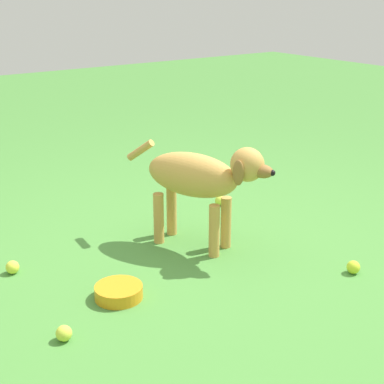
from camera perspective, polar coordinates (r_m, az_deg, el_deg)
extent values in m
plane|color=#478438|center=(3.04, 1.60, -6.67)|extent=(14.00, 14.00, 0.00)
ellipsoid|color=#C69347|center=(3.07, 0.00, 1.70)|extent=(0.40, 0.57, 0.23)
cylinder|color=#C69347|center=(3.14, 3.33, -2.99)|extent=(0.06, 0.06, 0.29)
cylinder|color=#C69347|center=(3.03, 2.19, -3.83)|extent=(0.06, 0.06, 0.29)
cylinder|color=#C69347|center=(3.29, -2.01, -1.82)|extent=(0.06, 0.06, 0.29)
cylinder|color=#C69347|center=(3.19, -3.28, -2.58)|extent=(0.06, 0.06, 0.29)
ellipsoid|color=#C69347|center=(2.90, 5.43, 2.69)|extent=(0.21, 0.22, 0.17)
ellipsoid|color=olive|center=(2.87, 6.82, 2.04)|extent=(0.12, 0.14, 0.07)
sphere|color=black|center=(2.85, 7.86, 1.86)|extent=(0.03, 0.03, 0.03)
ellipsoid|color=olive|center=(2.98, 5.94, 2.71)|extent=(0.05, 0.07, 0.13)
ellipsoid|color=olive|center=(2.84, 4.55, 1.88)|extent=(0.05, 0.07, 0.13)
cylinder|color=#C69347|center=(3.21, -5.06, 4.10)|extent=(0.11, 0.17, 0.14)
sphere|color=#D5DD3E|center=(3.03, -17.15, -7.04)|extent=(0.07, 0.07, 0.07)
sphere|color=#C5DB2E|center=(3.01, 15.50, -7.10)|extent=(0.07, 0.07, 0.07)
sphere|color=#C5DA40|center=(3.76, 2.76, -0.84)|extent=(0.07, 0.07, 0.07)
sphere|color=#CBDA40|center=(2.45, -12.42, -13.34)|extent=(0.07, 0.07, 0.07)
cylinder|color=orange|center=(2.71, -7.18, -9.68)|extent=(0.22, 0.22, 0.06)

